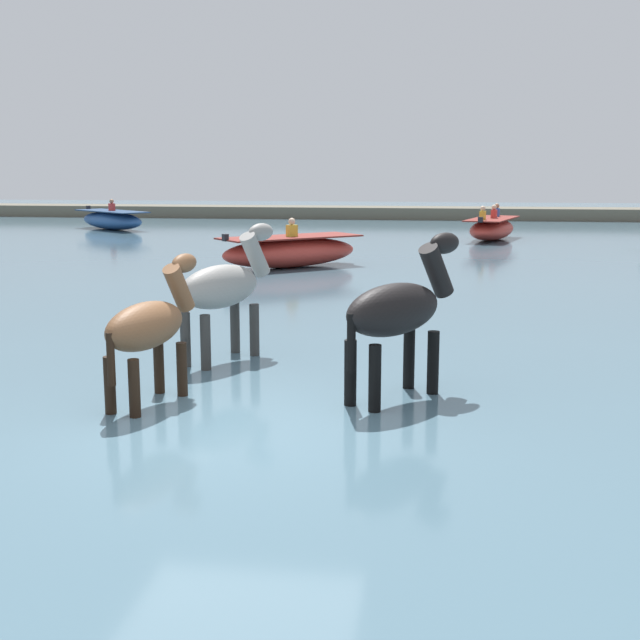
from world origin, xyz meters
TOP-DOWN VIEW (x-y plane):
  - ground_plane at (0.00, 0.00)m, footprint 120.00×120.00m
  - water_surface at (0.00, 10.00)m, footprint 90.00×90.00m
  - horse_lead_black at (1.59, 1.24)m, footprint 1.42×1.75m
  - horse_trailing_bay at (-1.12, 0.67)m, footprint 0.78×1.72m
  - horse_flank_grey at (-0.83, 2.86)m, footprint 1.14×1.85m
  - boat_far_inshore at (-1.78, 13.53)m, footprint 3.87×3.60m
  - boat_mid_channel at (-11.43, 25.65)m, footprint 4.09×3.67m
  - boat_distant_east at (3.97, 22.70)m, footprint 2.33×4.09m
  - far_shoreline at (0.00, 34.73)m, footprint 80.00×2.40m

SIDE VIEW (x-z plane):
  - ground_plane at x=0.00m, z-range 0.00..0.00m
  - water_surface at x=0.00m, z-range 0.00..0.26m
  - far_shoreline at x=0.00m, z-range 0.00..0.84m
  - boat_mid_channel at x=-11.43m, z-range 0.02..1.28m
  - boat_distant_east at x=3.97m, z-range 0.03..1.29m
  - boat_far_inshore at x=-1.78m, z-range 0.02..1.31m
  - horse_trailing_bay at x=-1.12m, z-range 0.17..2.04m
  - horse_flank_grey at x=-0.83m, z-range 0.19..2.26m
  - horse_lead_black at x=1.59m, z-range 0.19..2.29m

